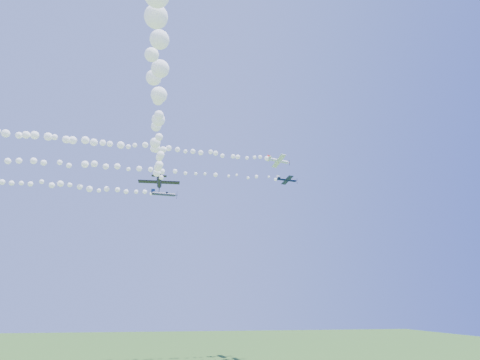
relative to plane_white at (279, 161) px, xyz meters
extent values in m
cylinder|color=white|center=(-0.23, -0.03, 0.02)|extent=(6.24, 2.83, 1.43)
cone|color=white|center=(3.11, 0.41, -0.28)|extent=(1.03, 1.03, 0.91)
cone|color=#A81C13|center=(3.57, 0.47, -0.33)|extent=(0.41, 0.38, 0.32)
cube|color=black|center=(3.45, 0.45, -0.31)|extent=(0.19, 0.55, 1.96)
cube|color=white|center=(0.02, -0.02, -0.13)|extent=(2.66, 7.70, 1.77)
cube|color=white|center=(-3.00, -0.38, 0.32)|extent=(1.27, 2.76, 0.68)
cube|color=#A81C13|center=(-3.04, -0.28, 0.88)|extent=(1.07, 0.47, 1.33)
sphere|color=black|center=(0.67, 0.16, 0.32)|extent=(0.89, 0.98, 0.94)
cylinder|color=#0D173D|center=(0.80, -4.73, -7.39)|extent=(5.49, 1.58, 1.02)
cone|color=#0D173D|center=(3.72, -4.52, -7.53)|extent=(0.77, 0.81, 0.75)
cone|color=silver|center=(4.13, -4.49, -7.55)|extent=(0.32, 0.29, 0.27)
cube|color=black|center=(4.02, -4.50, -7.54)|extent=(0.13, 0.27, 1.72)
cube|color=#0D173D|center=(1.02, -4.72, -7.51)|extent=(1.86, 6.74, 0.73)
cube|color=#0D173D|center=(-1.62, -4.90, -7.22)|extent=(0.94, 2.39, 0.30)
cube|color=silver|center=(-1.67, -4.86, -6.73)|extent=(0.91, 0.23, 1.13)
sphere|color=black|center=(1.58, -4.65, -7.08)|extent=(0.72, 0.75, 0.73)
cylinder|color=#3E435B|center=(-33.15, -3.06, -12.72)|extent=(6.16, 1.14, 0.96)
cone|color=#3E435B|center=(-29.90, -2.42, -12.67)|extent=(0.76, 0.85, 0.83)
cone|color=navy|center=(-29.45, -2.33, -12.66)|extent=(0.32, 0.30, 0.29)
cube|color=black|center=(-29.57, -2.35, -12.66)|extent=(0.13, 0.61, 1.91)
cube|color=#3E435B|center=(-32.90, -2.98, -12.84)|extent=(2.96, 7.51, 1.97)
cube|color=#3E435B|center=(-35.85, -3.61, -12.72)|extent=(1.36, 2.71, 0.73)
cube|color=navy|center=(-35.91, -3.76, -12.18)|extent=(1.00, 0.57, 1.23)
sphere|color=black|center=(-32.29, -2.98, -12.33)|extent=(0.88, 1.02, 0.90)
cylinder|color=black|center=(-33.43, -30.87, -17.49)|extent=(1.11, 6.66, 1.09)
cone|color=black|center=(-33.48, -27.29, -17.58)|extent=(0.90, 0.82, 0.90)
cone|color=gold|center=(-33.49, -26.79, -17.59)|extent=(0.32, 0.35, 0.32)
cube|color=black|center=(-33.49, -26.92, -17.59)|extent=(0.18, 0.11, 2.10)
cube|color=black|center=(-33.43, -30.60, -17.63)|extent=(8.19, 1.78, 0.30)
cube|color=black|center=(-33.38, -33.85, -17.36)|extent=(2.88, 0.98, 0.15)
cube|color=gold|center=(-33.39, -33.92, -16.75)|extent=(0.13, 1.08, 1.35)
sphere|color=black|center=(-33.45, -29.92, -17.09)|extent=(0.82, 0.83, 0.82)
camera|label=1|loc=(-30.39, -109.10, -41.08)|focal=30.00mm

